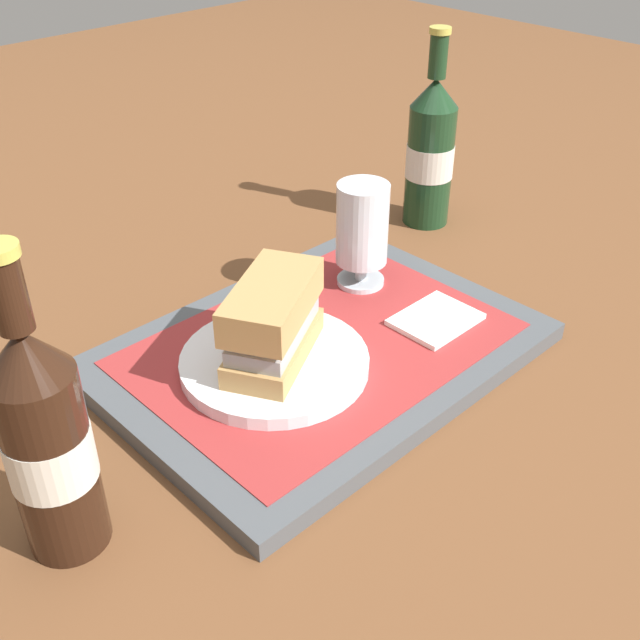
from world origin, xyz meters
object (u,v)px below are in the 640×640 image
sandwich (276,320)px  beer_bottle (430,151)px  plate (276,364)px  beer_glass (362,231)px  second_bottle (47,440)px

sandwich → beer_bottle: 0.42m
sandwich → beer_bottle: beer_bottle is taller
plate → sandwich: size_ratio=1.31×
plate → beer_glass: size_ratio=1.52×
sandwich → beer_bottle: (0.40, 0.14, 0.03)m
beer_glass → sandwich: bearing=-162.5°
beer_glass → beer_bottle: beer_bottle is taller
second_bottle → sandwich: bearing=7.5°
plate → beer_bottle: size_ratio=0.71×
plate → second_bottle: 0.26m
beer_bottle → second_bottle: (-0.65, -0.17, 0.00)m
sandwich → beer_glass: (0.18, 0.06, 0.01)m
plate → beer_glass: bearing=17.7°
sandwich → second_bottle: bearing=158.4°
beer_glass → beer_bottle: (0.22, 0.08, 0.01)m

